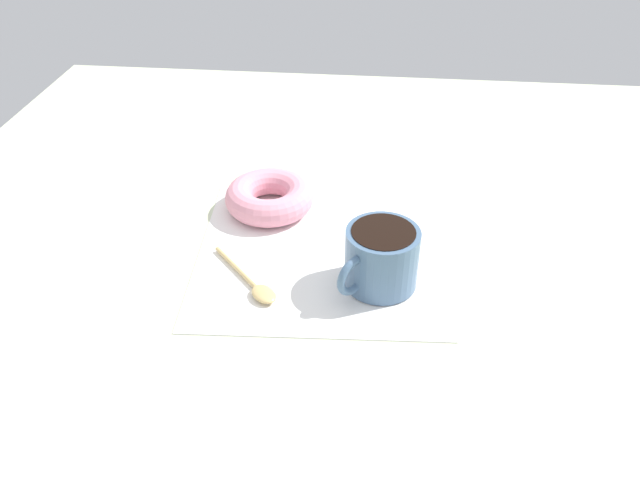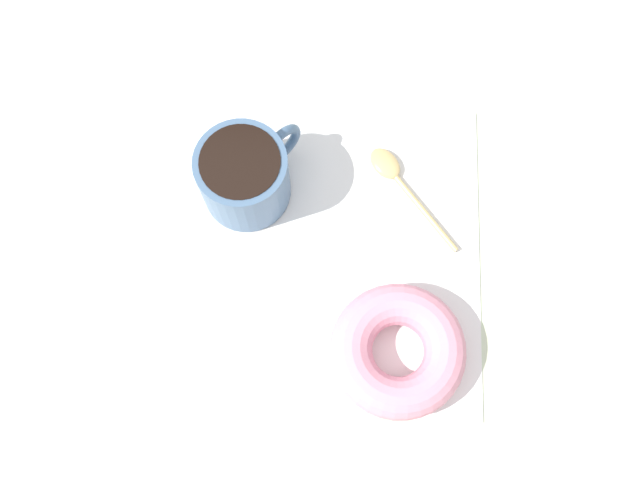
{
  "view_description": "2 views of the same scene",
  "coord_description": "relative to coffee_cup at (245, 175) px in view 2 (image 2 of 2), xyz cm",
  "views": [
    {
      "loc": [
        62.03,
        4.54,
        47.2
      ],
      "look_at": [
        0.48,
        -1.72,
        2.3
      ],
      "focal_mm": 35.0,
      "sensor_mm": 36.0,
      "label": 1
    },
    {
      "loc": [
        -18.66,
        -3.64,
        65.02
      ],
      "look_at": [
        0.48,
        -1.72,
        2.3
      ],
      "focal_mm": 40.0,
      "sensor_mm": 36.0,
      "label": 2
    }
  ],
  "objects": [
    {
      "name": "ground_plane",
      "position": [
        -5.48,
        -5.73,
        -5.07
      ],
      "size": [
        120.0,
        120.0,
        2.0
      ],
      "primitive_type": "cube",
      "color": "beige"
    },
    {
      "name": "donut",
      "position": [
        -14.43,
        -15.31,
        -1.89
      ],
      "size": [
        12.09,
        12.09,
        3.76
      ],
      "primitive_type": "torus",
      "color": "pink",
      "rests_on": "napkin"
    },
    {
      "name": "coffee_cup",
      "position": [
        0.0,
        0.0,
        0.0
      ],
      "size": [
        9.91,
        9.14,
        7.26
      ],
      "color": "slate",
      "rests_on": "napkin"
    },
    {
      "name": "napkin",
      "position": [
        -5.0,
        -7.45,
        -3.92
      ],
      "size": [
        31.99,
        31.99,
        0.3
      ],
      "primitive_type": "cube",
      "rotation": [
        0.0,
        0.0,
        0.06
      ],
      "color": "white",
      "rests_on": "ground_plane"
    },
    {
      "name": "spoon",
      "position": [
        2.63,
        -14.11,
        -3.37
      ],
      "size": [
        10.47,
        9.65,
        0.9
      ],
      "color": "#D8B772",
      "rests_on": "napkin"
    }
  ]
}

